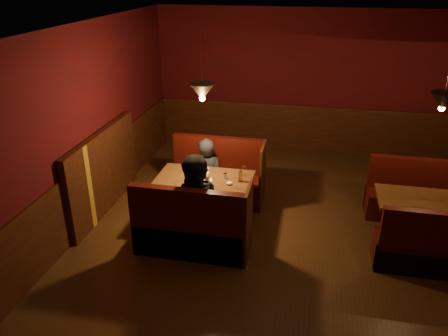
% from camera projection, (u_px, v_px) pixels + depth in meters
% --- Properties ---
extents(room, '(6.02, 7.02, 2.92)m').
position_uv_depth(room, '(270.00, 173.00, 5.87)').
color(room, '#532F13').
rests_on(room, ground).
extents(main_table, '(1.40, 0.85, 0.98)m').
position_uv_depth(main_table, '(205.00, 189.00, 6.46)').
color(main_table, '#512911').
rests_on(main_table, ground).
extents(main_bench_far, '(1.55, 0.55, 1.05)m').
position_uv_depth(main_bench_far, '(218.00, 181.00, 7.27)').
color(main_bench_far, black).
rests_on(main_bench_far, ground).
extents(main_bench_near, '(1.55, 0.55, 1.05)m').
position_uv_depth(main_bench_near, '(192.00, 232.00, 5.85)').
color(main_bench_near, black).
rests_on(main_bench_near, ground).
extents(second_table, '(1.18, 0.75, 0.67)m').
position_uv_depth(second_table, '(420.00, 210.00, 6.07)').
color(second_table, '#512911').
rests_on(second_table, ground).
extents(second_bench_far, '(1.30, 0.49, 0.93)m').
position_uv_depth(second_bench_far, '(410.00, 199.00, 6.78)').
color(second_bench_far, black).
rests_on(second_bench_far, ground).
extents(second_bench_near, '(1.30, 0.49, 0.93)m').
position_uv_depth(second_bench_near, '(430.00, 251.00, 5.52)').
color(second_bench_near, black).
rests_on(second_bench_near, ground).
extents(diner_a, '(0.58, 0.42, 1.49)m').
position_uv_depth(diner_a, '(206.00, 162.00, 6.96)').
color(diner_a, '#23232B').
rests_on(diner_a, ground).
extents(diner_b, '(0.94, 0.78, 1.74)m').
position_uv_depth(diner_b, '(199.00, 193.00, 5.72)').
color(diner_b, black).
rests_on(diner_b, ground).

